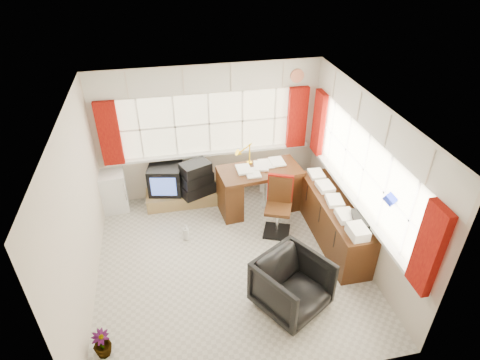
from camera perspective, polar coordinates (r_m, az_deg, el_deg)
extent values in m
plane|color=beige|center=(6.36, -1.34, -11.57)|extent=(4.00, 4.00, 0.00)
plane|color=beige|center=(7.26, -4.36, 6.64)|extent=(4.00, 0.00, 4.00)
plane|color=beige|center=(4.12, 3.77, -18.32)|extent=(4.00, 0.00, 4.00)
plane|color=beige|center=(5.64, -21.99, -4.55)|extent=(0.00, 4.00, 4.00)
plane|color=beige|center=(6.16, 17.12, -0.08)|extent=(0.00, 4.00, 4.00)
plane|color=white|center=(4.94, -1.71, 9.56)|extent=(4.00, 4.00, 0.00)
plane|color=#FFF5C9|center=(7.16, -4.40, 8.01)|extent=(3.60, 0.00, 3.60)
cube|color=white|center=(7.38, -4.17, 3.80)|extent=(3.70, 0.12, 0.05)
cube|color=white|center=(7.12, -14.07, 6.94)|extent=(0.03, 0.02, 1.10)
cube|color=white|center=(7.11, -9.22, 7.48)|extent=(0.03, 0.02, 1.10)
cube|color=white|center=(7.15, -4.39, 7.97)|extent=(0.03, 0.02, 1.10)
cube|color=white|center=(7.24, 0.37, 8.40)|extent=(0.03, 0.02, 1.10)
cube|color=white|center=(7.37, 4.99, 8.76)|extent=(0.03, 0.02, 1.10)
plane|color=#FFF5C9|center=(6.05, 17.26, 1.49)|extent=(0.00, 3.60, 3.60)
cube|color=white|center=(6.34, 16.09, -3.02)|extent=(0.12, 3.70, 0.05)
cube|color=white|center=(5.22, 22.94, -5.33)|extent=(0.02, 0.03, 1.10)
cube|color=white|center=(5.62, 19.84, -1.68)|extent=(0.02, 0.03, 1.10)
cube|color=white|center=(6.04, 17.18, 1.48)|extent=(0.02, 0.03, 1.10)
cube|color=white|center=(6.50, 14.87, 4.20)|extent=(0.02, 0.03, 1.10)
cube|color=white|center=(6.98, 12.86, 6.55)|extent=(0.02, 0.03, 1.10)
cube|color=#991908|center=(7.10, -18.10, 6.24)|extent=(0.35, 0.10, 1.15)
cube|color=#991908|center=(7.43, 8.14, 8.78)|extent=(0.35, 0.10, 1.15)
cube|color=#991908|center=(7.28, 11.15, 7.95)|extent=(0.10, 0.35, 1.15)
cube|color=#991908|center=(4.88, 25.26, -8.91)|extent=(0.10, 0.35, 1.15)
cube|color=silver|center=(6.84, -4.67, 14.02)|extent=(3.95, 0.08, 0.48)
cube|color=silver|center=(5.68, 18.40, 8.35)|extent=(0.08, 3.95, 0.48)
cube|color=#472410|center=(6.99, 2.83, 1.28)|extent=(1.49, 0.84, 0.07)
cube|color=#472410|center=(7.08, -1.46, -2.26)|extent=(0.39, 0.67, 0.76)
cube|color=#472410|center=(7.39, 6.76, -0.77)|extent=(0.39, 0.67, 0.76)
cube|color=white|center=(6.97, 2.84, 1.59)|extent=(0.27, 0.35, 0.02)
cube|color=white|center=(6.97, 2.84, 1.61)|extent=(0.27, 0.35, 0.02)
cube|color=white|center=(6.96, 2.84, 1.64)|extent=(0.27, 0.35, 0.02)
cube|color=white|center=(6.96, 2.85, 1.67)|extent=(0.27, 0.35, 0.02)
cube|color=white|center=(6.96, 2.85, 1.70)|extent=(0.27, 0.35, 0.02)
cylinder|color=#E8B209|center=(7.15, 1.35, 2.50)|extent=(0.10, 0.10, 0.02)
cylinder|color=#E8B209|center=(7.06, 1.37, 3.80)|extent=(0.02, 0.02, 0.37)
cone|color=#E8B209|center=(6.99, 1.39, 4.84)|extent=(0.15, 0.12, 0.15)
cube|color=black|center=(6.89, 5.23, -7.30)|extent=(0.56, 0.56, 0.04)
cylinder|color=silver|center=(6.75, 5.33, -5.82)|extent=(0.06, 0.06, 0.49)
cube|color=#472410|center=(6.60, 5.44, -4.15)|extent=(0.54, 0.53, 0.06)
cube|color=#472410|center=(6.61, 5.75, -1.23)|extent=(0.37, 0.19, 0.48)
cube|color=#991908|center=(6.60, 5.76, -1.09)|extent=(0.41, 0.21, 0.49)
imported|color=black|center=(5.55, 7.42, -14.59)|extent=(1.16, 1.17, 0.79)
cube|color=white|center=(7.46, 4.52, -3.51)|extent=(0.39, 0.22, 0.07)
cube|color=white|center=(7.29, 3.33, -1.79)|extent=(0.04, 0.11, 0.47)
cube|color=white|center=(7.29, 3.76, -1.79)|extent=(0.04, 0.11, 0.47)
cube|color=white|center=(7.30, 4.19, -1.79)|extent=(0.04, 0.11, 0.47)
cube|color=white|center=(7.30, 4.61, -1.79)|extent=(0.04, 0.11, 0.47)
cube|color=white|center=(7.31, 5.04, -1.79)|extent=(0.04, 0.11, 0.47)
cube|color=white|center=(7.31, 5.47, -1.79)|extent=(0.04, 0.11, 0.47)
cube|color=white|center=(7.32, 5.89, -1.79)|extent=(0.04, 0.11, 0.47)
cube|color=#472410|center=(6.69, 13.10, -5.71)|extent=(0.50, 2.00, 0.75)
cube|color=white|center=(5.87, 16.36, -7.23)|extent=(0.24, 0.32, 0.10)
cube|color=white|center=(6.14, 14.77, -4.91)|extent=(0.24, 0.32, 0.10)
cube|color=white|center=(6.43, 13.33, -2.78)|extent=(0.24, 0.32, 0.10)
cube|color=white|center=(6.72, 12.01, -0.84)|extent=(0.24, 0.32, 0.10)
cube|color=white|center=(7.03, 10.81, 0.94)|extent=(0.24, 0.32, 0.10)
cube|color=black|center=(6.08, 17.10, -5.60)|extent=(0.42, 0.48, 0.13)
cube|color=#A68553|center=(7.56, -7.84, -2.37)|extent=(1.40, 0.50, 0.25)
cube|color=black|center=(7.42, -10.50, 0.23)|extent=(0.68, 0.64, 0.53)
cube|color=#4765CB|center=(7.19, -10.83, -0.96)|extent=(0.44, 0.11, 0.36)
cube|color=black|center=(7.35, -6.16, -1.13)|extent=(0.70, 0.59, 0.22)
cube|color=black|center=(7.23, -6.26, 0.28)|extent=(0.65, 0.55, 0.21)
cube|color=black|center=(7.13, -6.36, 1.67)|extent=(0.60, 0.51, 0.20)
cube|color=white|center=(7.55, -17.50, -1.51)|extent=(0.47, 0.47, 0.75)
cube|color=silver|center=(7.30, -16.05, -1.51)|extent=(0.02, 0.02, 0.40)
imported|color=silver|center=(6.71, -7.70, -7.36)|extent=(0.16, 0.16, 0.30)
imported|color=#85C6B7|center=(7.42, -8.91, -3.48)|extent=(0.11, 0.11, 0.20)
imported|color=black|center=(5.45, -19.05, -21.15)|extent=(0.26, 0.26, 0.39)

